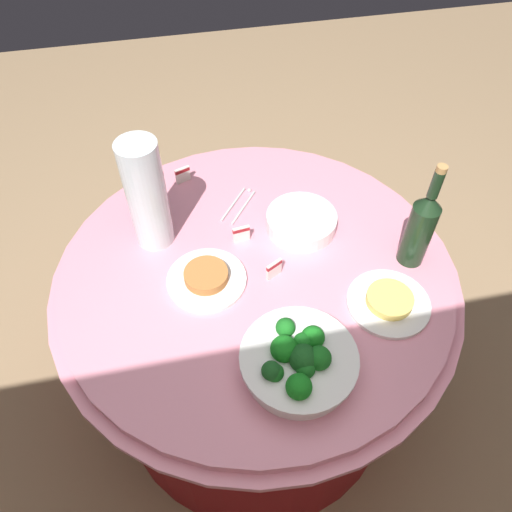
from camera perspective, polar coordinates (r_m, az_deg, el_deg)
The scene contains 12 objects.
ground_plane at distance 2.02m, azimuth 0.00°, elevation -14.63°, with size 6.00×6.00×0.00m, color #9E7F5B.
buffet_table at distance 1.69m, azimuth 0.00°, elevation -9.12°, with size 1.16×1.16×0.74m.
broccoli_bowl at distance 1.19m, azimuth 4.90°, elevation -11.94°, with size 0.28×0.28×0.11m.
plate_stack at distance 1.49m, azimuth 5.24°, elevation 3.97°, with size 0.21×0.21×0.05m.
wine_bottle at distance 1.39m, azimuth 18.42°, elevation 3.17°, with size 0.07×0.07×0.34m.
decorative_fruit_vase at distance 1.40m, azimuth -12.34°, elevation 6.22°, with size 0.11×0.11×0.34m.
serving_tongs at distance 1.56m, azimuth -1.94°, elevation 5.97°, with size 0.13×0.15×0.01m.
food_plate_peanuts at distance 1.36m, azimuth -5.73°, elevation -2.53°, with size 0.22×0.22×0.04m.
food_plate_noodles at distance 1.35m, azimuth 15.05°, elevation -5.10°, with size 0.22×0.22×0.03m.
label_placard_front at distance 1.65m, azimuth -8.45°, elevation 9.32°, with size 0.05×0.03×0.05m.
label_placard_mid at distance 1.35m, azimuth 2.10°, elevation -1.45°, with size 0.05×0.03×0.05m.
label_placard_rear at distance 1.44m, azimuth -1.71°, elevation 2.63°, with size 0.05×0.01×0.05m.
Camera 1 is at (0.18, 0.86, 1.82)m, focal length 34.73 mm.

